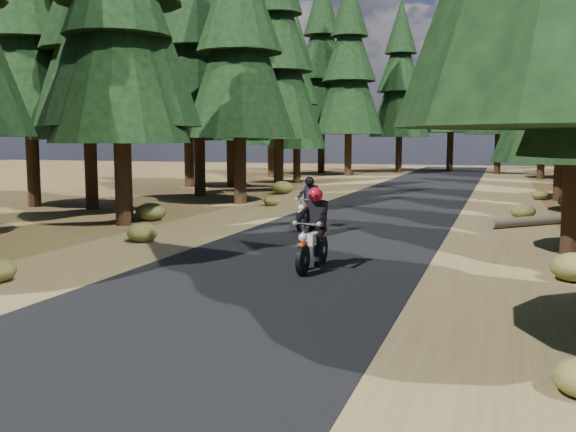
{
  "coord_description": "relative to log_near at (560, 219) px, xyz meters",
  "views": [
    {
      "loc": [
        4.48,
        -11.85,
        2.78
      ],
      "look_at": [
        0.0,
        1.5,
        1.1
      ],
      "focal_mm": 40.0,
      "sensor_mm": 36.0,
      "label": 1
    }
  ],
  "objects": [
    {
      "name": "ground",
      "position": [
        -6.32,
        -11.05,
        -0.16
      ],
      "size": [
        120.0,
        120.0,
        0.0
      ],
      "primitive_type": "plane",
      "color": "#4A321A",
      "rests_on": "ground"
    },
    {
      "name": "road",
      "position": [
        -6.32,
        -6.05,
        -0.15
      ],
      "size": [
        6.0,
        100.0,
        0.01
      ],
      "primitive_type": "cube",
      "color": "black",
      "rests_on": "ground"
    },
    {
      "name": "shoulder_l",
      "position": [
        -10.92,
        -6.05,
        -0.16
      ],
      "size": [
        3.2,
        100.0,
        0.01
      ],
      "primitive_type": "cube",
      "color": "brown",
      "rests_on": "ground"
    },
    {
      "name": "shoulder_r",
      "position": [
        -1.72,
        -6.05,
        -0.16
      ],
      "size": [
        3.2,
        100.0,
        0.01
      ],
      "primitive_type": "cube",
      "color": "brown",
      "rests_on": "ground"
    },
    {
      "name": "pine_forest",
      "position": [
        -6.34,
        10.0,
        7.73
      ],
      "size": [
        34.59,
        55.08,
        16.32
      ],
      "color": "black",
      "rests_on": "ground"
    },
    {
      "name": "log_near",
      "position": [
        0.0,
        0.0,
        0.0
      ],
      "size": [
        4.5,
        4.47,
        0.32
      ],
      "primitive_type": "cylinder",
      "rotation": [
        0.0,
        1.57,
        0.78
      ],
      "color": "#4C4233",
      "rests_on": "ground"
    },
    {
      "name": "understory_shrubs",
      "position": [
        -5.73,
        -2.97,
        0.12
      ],
      "size": [
        15.15,
        30.26,
        0.67
      ],
      "color": "#474C1E",
      "rests_on": "ground"
    },
    {
      "name": "rider_lead",
      "position": [
        -5.64,
        -9.93,
        0.43
      ],
      "size": [
        0.65,
        1.99,
        1.76
      ],
      "rotation": [
        0.0,
        0.0,
        3.11
      ],
      "color": "silver",
      "rests_on": "road"
    },
    {
      "name": "rider_follow",
      "position": [
        -7.56,
        -3.93,
        0.39
      ],
      "size": [
        0.66,
        1.85,
        1.62
      ],
      "rotation": [
        0.0,
        0.0,
        3.08
      ],
      "color": "#A9160B",
      "rests_on": "road"
    }
  ]
}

